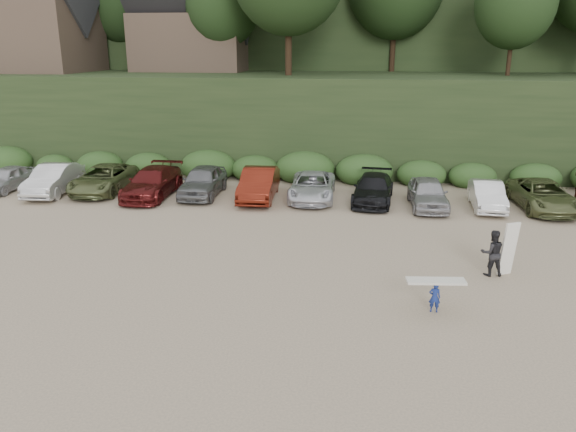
# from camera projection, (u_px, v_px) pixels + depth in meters

# --- Properties ---
(ground) EXTENTS (120.00, 120.00, 0.00)m
(ground) POSITION_uv_depth(u_px,v_px,m) (330.00, 278.00, 19.98)
(ground) COLOR tan
(ground) RESTS_ON ground
(hillside_backdrop) EXTENTS (90.00, 41.50, 28.00)m
(hillside_backdrop) POSITION_uv_depth(u_px,v_px,m) (356.00, 6.00, 50.72)
(hillside_backdrop) COLOR black
(hillside_backdrop) RESTS_ON ground
(parked_cars) EXTENTS (39.69, 5.95, 1.63)m
(parked_cars) POSITION_uv_depth(u_px,v_px,m) (329.00, 188.00, 29.39)
(parked_cars) COLOR #AAABAF
(parked_cars) RESTS_ON ground
(child_surfer) EXTENTS (1.83, 0.69, 1.07)m
(child_surfer) POSITION_uv_depth(u_px,v_px,m) (435.00, 290.00, 17.23)
(child_surfer) COLOR navy
(child_surfer) RESTS_ON ground
(adult_surfer) EXTENTS (1.32, 0.74, 2.00)m
(adult_surfer) POSITION_uv_depth(u_px,v_px,m) (494.00, 252.00, 19.96)
(adult_surfer) COLOR black
(adult_surfer) RESTS_ON ground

